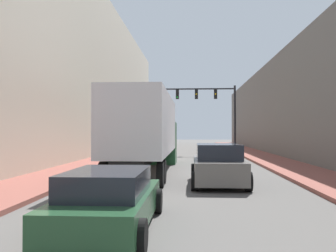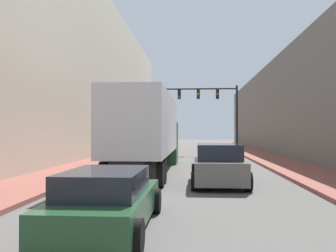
{
  "view_description": "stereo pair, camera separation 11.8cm",
  "coord_description": "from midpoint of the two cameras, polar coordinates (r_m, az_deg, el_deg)",
  "views": [
    {
      "loc": [
        0.27,
        2.42,
        2.17
      ],
      "look_at": [
        -0.61,
        16.52,
        2.37
      ],
      "focal_mm": 40.0,
      "sensor_mm": 36.0,
      "label": 1
    },
    {
      "loc": [
        0.39,
        2.43,
        2.17
      ],
      "look_at": [
        -0.61,
        16.52,
        2.37
      ],
      "focal_mm": 40.0,
      "sensor_mm": 36.0,
      "label": 2
    }
  ],
  "objects": [
    {
      "name": "semi_truck",
      "position": [
        19.81,
        -2.79,
        -0.63
      ],
      "size": [
        2.53,
        13.31,
        3.91
      ],
      "color": "silver",
      "rests_on": "ground"
    },
    {
      "name": "sidewalk_left",
      "position": [
        28.37,
        -8.93,
        -5.02
      ],
      "size": [
        2.96,
        80.0,
        0.15
      ],
      "color": "brown",
      "rests_on": "ground"
    },
    {
      "name": "traffic_signal_gantry",
      "position": [
        35.86,
        7.36,
        3.23
      ],
      "size": [
        7.37,
        0.35,
        6.51
      ],
      "color": "black",
      "rests_on": "ground"
    },
    {
      "name": "building_right",
      "position": [
        29.47,
        24.28,
        3.54
      ],
      "size": [
        6.0,
        80.0,
        8.72
      ],
      "color": "#66605B",
      "rests_on": "ground"
    },
    {
      "name": "sedan_car",
      "position": [
        8.55,
        -8.91,
        -11.12
      ],
      "size": [
        2.08,
        4.68,
        1.32
      ],
      "color": "#234C2D",
      "rests_on": "ground"
    },
    {
      "name": "sidewalk_right",
      "position": [
        28.23,
        15.74,
        -5.02
      ],
      "size": [
        2.96,
        80.0,
        0.15
      ],
      "color": "brown",
      "rests_on": "ground"
    },
    {
      "name": "suv_car",
      "position": [
        15.39,
        7.9,
        -5.95
      ],
      "size": [
        2.19,
        4.6,
        1.65
      ],
      "color": "slate",
      "rests_on": "ground"
    },
    {
      "name": "building_left",
      "position": [
        30.08,
        -17.36,
        9.17
      ],
      "size": [
        6.0,
        80.0,
        14.71
      ],
      "color": "#BCB29E",
      "rests_on": "ground"
    }
  ]
}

